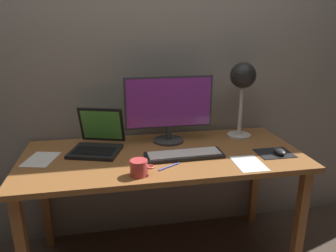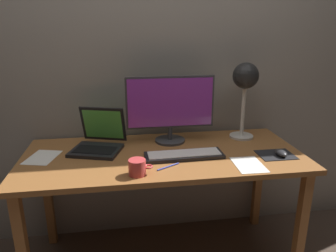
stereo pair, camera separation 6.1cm
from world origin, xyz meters
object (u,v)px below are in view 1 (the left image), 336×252
(keyboard_main, at_px, (184,155))
(laptop, at_px, (98,138))
(mouse, at_px, (280,151))
(coffee_mug, at_px, (139,168))
(pen, at_px, (170,167))
(desk_lamp, at_px, (243,81))
(monitor, at_px, (169,106))

(keyboard_main, xyz_separation_m, laptop, (-0.47, 0.21, 0.05))
(mouse, height_order, coffee_mug, coffee_mug)
(laptop, xyz_separation_m, mouse, (1.02, -0.28, -0.05))
(keyboard_main, distance_m, pen, 0.16)
(keyboard_main, height_order, desk_lamp, desk_lamp)
(monitor, bearing_deg, coffee_mug, -117.54)
(monitor, distance_m, mouse, 0.70)
(desk_lamp, xyz_separation_m, pen, (-0.55, -0.39, -0.37))
(monitor, distance_m, coffee_mug, 0.54)
(monitor, distance_m, pen, 0.45)
(monitor, distance_m, desk_lamp, 0.50)
(laptop, distance_m, pen, 0.50)
(keyboard_main, relative_size, pen, 3.17)
(monitor, relative_size, mouse, 5.67)
(monitor, height_order, keyboard_main, monitor)
(coffee_mug, distance_m, pen, 0.18)
(monitor, xyz_separation_m, coffee_mug, (-0.23, -0.44, -0.19))
(mouse, bearing_deg, coffee_mug, -171.97)
(monitor, distance_m, laptop, 0.47)
(keyboard_main, distance_m, laptop, 0.52)
(monitor, xyz_separation_m, desk_lamp, (0.48, 0.01, 0.14))
(keyboard_main, height_order, pen, keyboard_main)
(mouse, bearing_deg, monitor, 150.58)
(desk_lamp, height_order, coffee_mug, desk_lamp)
(pen, bearing_deg, mouse, 4.62)
(mouse, bearing_deg, laptop, 164.60)
(desk_lamp, xyz_separation_m, mouse, (0.10, -0.34, -0.35))
(monitor, bearing_deg, mouse, -29.42)
(keyboard_main, height_order, coffee_mug, coffee_mug)
(keyboard_main, relative_size, laptop, 1.26)
(laptop, xyz_separation_m, desk_lamp, (0.91, 0.06, 0.30))
(monitor, distance_m, keyboard_main, 0.34)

